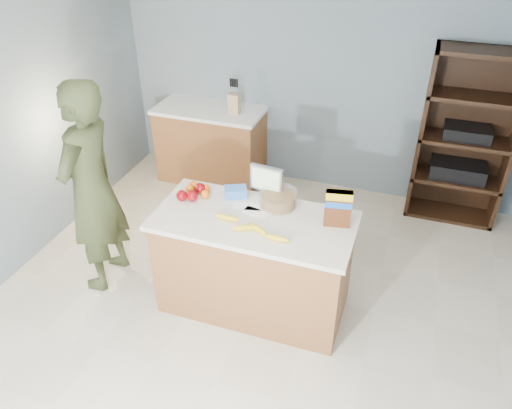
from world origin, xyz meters
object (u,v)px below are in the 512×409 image
(person, at_px, (91,190))
(cereal_box, at_px, (338,206))
(counter_peninsula, at_px, (254,267))
(tv, at_px, (266,180))
(shelving_unit, at_px, (464,141))

(person, bearing_deg, cereal_box, 93.78)
(counter_peninsula, bearing_deg, person, -176.03)
(person, relative_size, tv, 6.66)
(cereal_box, bearing_deg, tv, 162.01)
(cereal_box, bearing_deg, shelving_unit, 64.10)
(tv, bearing_deg, shelving_unit, 47.84)
(shelving_unit, relative_size, person, 0.96)
(tv, height_order, cereal_box, cereal_box)
(shelving_unit, bearing_deg, counter_peninsula, -127.11)
(person, xyz_separation_m, cereal_box, (2.01, 0.22, 0.13))
(shelving_unit, xyz_separation_m, person, (-2.94, -2.15, 0.08))
(tv, bearing_deg, person, -162.89)
(person, bearing_deg, tv, 104.54)
(shelving_unit, relative_size, cereal_box, 6.10)
(shelving_unit, bearing_deg, person, -143.89)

